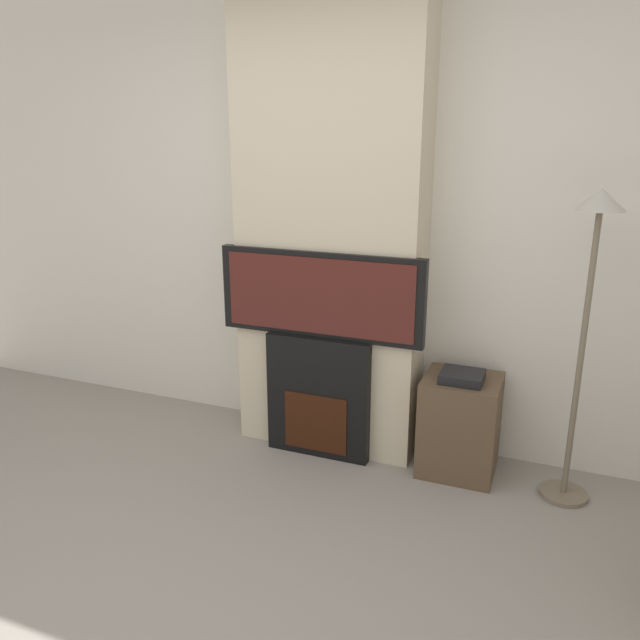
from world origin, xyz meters
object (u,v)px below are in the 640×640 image
(fireplace, at_px, (320,396))
(television, at_px, (320,295))
(floor_lamp, at_px, (589,291))
(media_stand, at_px, (460,424))

(fireplace, height_order, television, television)
(television, xyz_separation_m, floor_lamp, (1.36, 0.03, 0.14))
(television, bearing_deg, media_stand, 6.72)
(fireplace, xyz_separation_m, media_stand, (0.80, 0.09, -0.07))
(fireplace, distance_m, floor_lamp, 1.56)
(fireplace, xyz_separation_m, floor_lamp, (1.36, 0.03, 0.75))
(floor_lamp, relative_size, media_stand, 2.63)
(floor_lamp, height_order, media_stand, floor_lamp)
(fireplace, relative_size, floor_lamp, 0.46)
(fireplace, distance_m, media_stand, 0.81)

